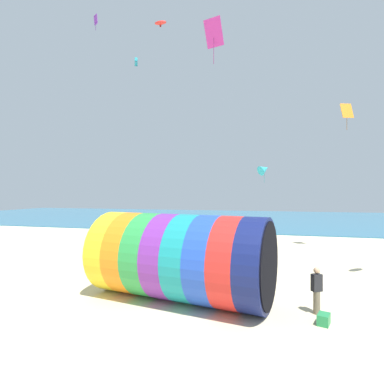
{
  "coord_description": "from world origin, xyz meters",
  "views": [
    {
      "loc": [
        2.8,
        -11.86,
        4.43
      ],
      "look_at": [
        -0.77,
        2.08,
        4.46
      ],
      "focal_mm": 28.0,
      "sensor_mm": 36.0,
      "label": 1
    }
  ],
  "objects_px": {
    "kite_magenta_diamond": "(214,33)",
    "cooler_box": "(324,319)",
    "kite_cyan_delta": "(264,169)",
    "kite_purple_diamond": "(96,20)",
    "kite_handler": "(317,290)",
    "giant_inflatable_tube": "(181,257)",
    "kite_cyan_box": "(136,62)",
    "kite_orange_diamond": "(347,111)",
    "kite_red_parafoil": "(160,23)"
  },
  "relations": [
    {
      "from": "kite_magenta_diamond",
      "to": "cooler_box",
      "type": "height_order",
      "value": "kite_magenta_diamond"
    },
    {
      "from": "kite_cyan_delta",
      "to": "cooler_box",
      "type": "distance_m",
      "value": 18.54
    },
    {
      "from": "kite_purple_diamond",
      "to": "cooler_box",
      "type": "xyz_separation_m",
      "value": [
        15.37,
        -10.69,
        -18.27
      ]
    },
    {
      "from": "kite_handler",
      "to": "kite_magenta_diamond",
      "type": "bearing_deg",
      "value": 124.74
    },
    {
      "from": "giant_inflatable_tube",
      "to": "kite_purple_diamond",
      "type": "relative_size",
      "value": 6.21
    },
    {
      "from": "kite_handler",
      "to": "kite_magenta_diamond",
      "type": "distance_m",
      "value": 16.62
    },
    {
      "from": "kite_magenta_diamond",
      "to": "kite_cyan_delta",
      "type": "relative_size",
      "value": 1.57
    },
    {
      "from": "kite_cyan_delta",
      "to": "cooler_box",
      "type": "xyz_separation_m",
      "value": [
        2.17,
        -17.27,
        -6.4
      ]
    },
    {
      "from": "giant_inflatable_tube",
      "to": "kite_purple_diamond",
      "type": "height_order",
      "value": "kite_purple_diamond"
    },
    {
      "from": "kite_magenta_diamond",
      "to": "kite_cyan_box",
      "type": "distance_m",
      "value": 14.95
    },
    {
      "from": "kite_handler",
      "to": "kite_cyan_box",
      "type": "xyz_separation_m",
      "value": [
        -15.4,
        17.7,
        17.54
      ]
    },
    {
      "from": "kite_handler",
      "to": "kite_orange_diamond",
      "type": "xyz_separation_m",
      "value": [
        4.0,
        12.89,
        9.7
      ]
    },
    {
      "from": "cooler_box",
      "to": "kite_magenta_diamond",
      "type": "bearing_deg",
      "value": 122.19
    },
    {
      "from": "kite_handler",
      "to": "kite_red_parafoil",
      "type": "xyz_separation_m",
      "value": [
        -8.41,
        6.33,
        14.47
      ]
    },
    {
      "from": "kite_orange_diamond",
      "to": "cooler_box",
      "type": "bearing_deg",
      "value": -105.86
    },
    {
      "from": "kite_red_parafoil",
      "to": "kite_cyan_delta",
      "type": "xyz_separation_m",
      "value": [
        6.34,
        10.05,
        -8.76
      ]
    },
    {
      "from": "kite_red_parafoil",
      "to": "kite_handler",
      "type": "bearing_deg",
      "value": -36.94
    },
    {
      "from": "kite_orange_diamond",
      "to": "kite_cyan_delta",
      "type": "distance_m",
      "value": 8.06
    },
    {
      "from": "kite_orange_diamond",
      "to": "kite_cyan_box",
      "type": "distance_m",
      "value": 21.48
    },
    {
      "from": "kite_magenta_diamond",
      "to": "kite_handler",
      "type": "bearing_deg",
      "value": -55.26
    },
    {
      "from": "kite_orange_diamond",
      "to": "kite_purple_diamond",
      "type": "distance_m",
      "value": 21.06
    },
    {
      "from": "kite_cyan_delta",
      "to": "cooler_box",
      "type": "height_order",
      "value": "kite_cyan_delta"
    },
    {
      "from": "kite_handler",
      "to": "kite_magenta_diamond",
      "type": "relative_size",
      "value": 0.6
    },
    {
      "from": "giant_inflatable_tube",
      "to": "kite_magenta_diamond",
      "type": "xyz_separation_m",
      "value": [
        0.1,
        7.21,
        13.05
      ]
    },
    {
      "from": "kite_cyan_box",
      "to": "kite_cyan_delta",
      "type": "bearing_deg",
      "value": -5.68
    },
    {
      "from": "kite_red_parafoil",
      "to": "kite_cyan_box",
      "type": "xyz_separation_m",
      "value": [
        -6.99,
        11.37,
        3.07
      ]
    },
    {
      "from": "kite_cyan_delta",
      "to": "kite_cyan_box",
      "type": "relative_size",
      "value": 2.09
    },
    {
      "from": "kite_orange_diamond",
      "to": "kite_cyan_delta",
      "type": "height_order",
      "value": "kite_orange_diamond"
    },
    {
      "from": "kite_purple_diamond",
      "to": "cooler_box",
      "type": "relative_size",
      "value": 2.43
    },
    {
      "from": "giant_inflatable_tube",
      "to": "kite_cyan_box",
      "type": "height_order",
      "value": "kite_cyan_box"
    },
    {
      "from": "giant_inflatable_tube",
      "to": "kite_cyan_delta",
      "type": "xyz_separation_m",
      "value": [
        3.17,
        16.16,
        4.81
      ]
    },
    {
      "from": "giant_inflatable_tube",
      "to": "kite_magenta_diamond",
      "type": "height_order",
      "value": "kite_magenta_diamond"
    },
    {
      "from": "kite_cyan_delta",
      "to": "kite_purple_diamond",
      "type": "relative_size",
      "value": 1.44
    },
    {
      "from": "kite_purple_diamond",
      "to": "cooler_box",
      "type": "bearing_deg",
      "value": -34.82
    },
    {
      "from": "cooler_box",
      "to": "kite_cyan_box",
      "type": "bearing_deg",
      "value": 129.8
    },
    {
      "from": "kite_magenta_diamond",
      "to": "kite_red_parafoil",
      "type": "height_order",
      "value": "kite_magenta_diamond"
    },
    {
      "from": "kite_cyan_delta",
      "to": "kite_cyan_box",
      "type": "xyz_separation_m",
      "value": [
        -13.33,
        1.33,
        11.84
      ]
    },
    {
      "from": "giant_inflatable_tube",
      "to": "kite_handler",
      "type": "relative_size",
      "value": 4.62
    },
    {
      "from": "kite_cyan_delta",
      "to": "cooler_box",
      "type": "bearing_deg",
      "value": -82.85
    },
    {
      "from": "kite_orange_diamond",
      "to": "kite_magenta_diamond",
      "type": "distance_m",
      "value": 11.47
    },
    {
      "from": "kite_red_parafoil",
      "to": "cooler_box",
      "type": "bearing_deg",
      "value": -40.34
    },
    {
      "from": "giant_inflatable_tube",
      "to": "cooler_box",
      "type": "height_order",
      "value": "giant_inflatable_tube"
    },
    {
      "from": "kite_handler",
      "to": "kite_purple_diamond",
      "type": "bearing_deg",
      "value": 147.34
    },
    {
      "from": "kite_cyan_box",
      "to": "kite_purple_diamond",
      "type": "relative_size",
      "value": 0.69
    },
    {
      "from": "kite_handler",
      "to": "kite_cyan_box",
      "type": "distance_m",
      "value": 29.3
    },
    {
      "from": "kite_cyan_box",
      "to": "cooler_box",
      "type": "bearing_deg",
      "value": -50.2
    },
    {
      "from": "kite_cyan_delta",
      "to": "kite_cyan_box",
      "type": "bearing_deg",
      "value": 174.32
    },
    {
      "from": "kite_orange_diamond",
      "to": "kite_purple_diamond",
      "type": "xyz_separation_m",
      "value": [
        -19.28,
        -3.1,
        7.88
      ]
    },
    {
      "from": "kite_magenta_diamond",
      "to": "kite_cyan_delta",
      "type": "height_order",
      "value": "kite_magenta_diamond"
    },
    {
      "from": "kite_purple_diamond",
      "to": "kite_red_parafoil",
      "type": "bearing_deg",
      "value": -26.79
    }
  ]
}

